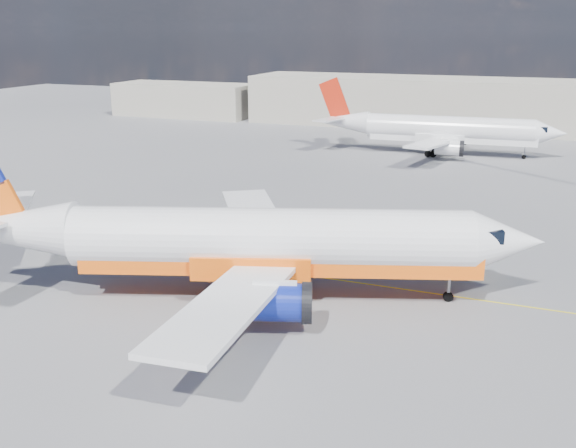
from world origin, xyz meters
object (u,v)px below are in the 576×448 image
(main_jet, at_px, (252,242))
(gse_tug, at_px, (448,259))
(traffic_cone, at_px, (207,271))
(second_jet, at_px, (441,130))

(main_jet, bearing_deg, gse_tug, 21.68)
(main_jet, bearing_deg, traffic_cone, 133.87)
(main_jet, distance_m, gse_tug, 14.16)
(second_jet, height_order, gse_tug, second_jet)
(second_jet, distance_m, traffic_cone, 50.17)
(second_jet, relative_size, gse_tug, 12.33)
(gse_tug, distance_m, traffic_cone, 16.46)
(main_jet, relative_size, second_jet, 1.13)
(main_jet, bearing_deg, second_jet, 67.28)
(traffic_cone, bearing_deg, gse_tug, 24.01)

